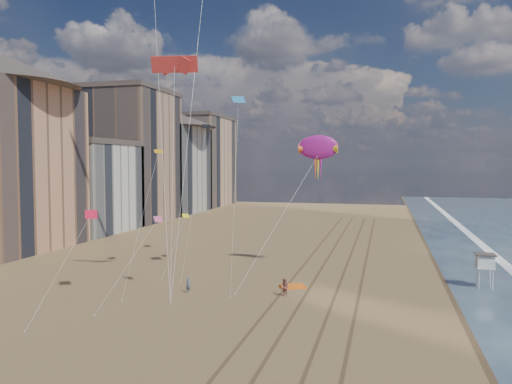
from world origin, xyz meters
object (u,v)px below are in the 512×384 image
kite_flyer_a (188,285)px  kite_flyer_b (285,287)px  show_kite (318,148)px  lifeguard_stand (485,262)px  grounded_kite (293,286)px

kite_flyer_a → kite_flyer_b: size_ratio=0.86×
kite_flyer_b → show_kite: bearing=113.7°
lifeguard_stand → show_kite: size_ratio=0.18×
grounded_kite → lifeguard_stand: bearing=-14.0°
grounded_kite → show_kite: size_ratio=0.12×
lifeguard_stand → kite_flyer_a: lifeguard_stand is taller
lifeguard_stand → kite_flyer_a: bearing=-161.7°
show_kite → kite_flyer_a: (-10.94, -13.08, -13.76)m
show_kite → kite_flyer_a: size_ratio=13.16×
kite_flyer_b → kite_flyer_a: bearing=-143.2°
lifeguard_stand → kite_flyer_a: (-28.50, -9.41, -1.95)m
show_kite → kite_flyer_b: show_kite is taller
show_kite → kite_flyer_b: (-1.51, -12.08, -13.64)m
grounded_kite → kite_flyer_b: bearing=-120.7°
kite_flyer_a → grounded_kite: bearing=27.4°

